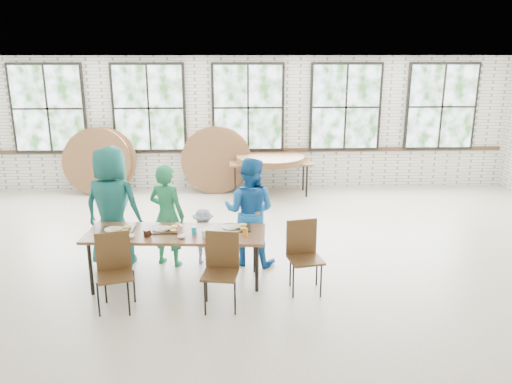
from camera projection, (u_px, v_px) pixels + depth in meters
room at (248, 110)px, 11.15m from camera, size 12.00×12.00×12.00m
dining_table at (176, 236)px, 6.71m from camera, size 2.45×0.98×0.74m
chair_near_left at (114, 264)px, 6.13m from camera, size 0.51×0.50×0.95m
chair_near_right at (221, 263)px, 6.16m from camera, size 0.48×0.47×0.95m
chair_spare at (304, 250)px, 6.59m from camera, size 0.49×0.48×0.95m
adult_teal at (112, 207)px, 7.24m from camera, size 1.00×0.78×1.80m
adult_green at (167, 215)px, 7.31m from camera, size 0.66×0.56×1.53m
toddler at (204, 236)px, 7.42m from camera, size 0.61×0.42×0.86m
adult_blue at (249, 211)px, 7.35m from camera, size 0.93×0.82×1.62m
storage_table at (270, 164)px, 11.01m from camera, size 1.83×0.82×0.74m
tabletop_clutter at (180, 231)px, 6.68m from camera, size 2.03×0.55×0.11m
round_tops_stacked at (270, 159)px, 10.98m from camera, size 1.50×1.50×0.13m
round_tops_leaning at (158, 161)px, 11.09m from camera, size 4.17×0.43×1.49m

